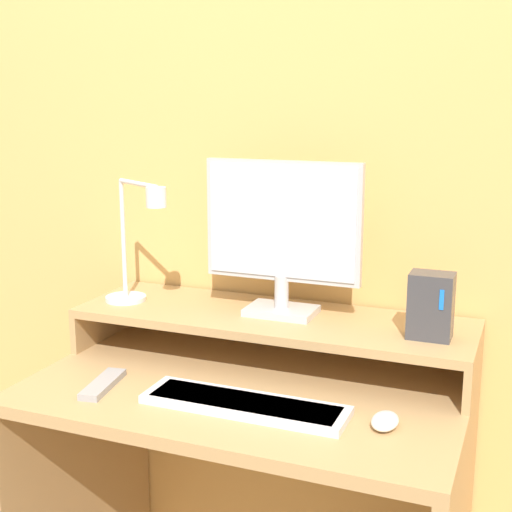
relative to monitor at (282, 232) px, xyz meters
The scene contains 9 objects.
wall_back 0.25m from the monitor, 96.27° to the left, with size 6.00×0.05×2.50m.
desk 0.60m from the monitor, 96.33° to the right, with size 1.02×0.65×0.75m.
monitor_shelf 0.24m from the monitor, 144.30° to the right, with size 1.02×0.32×0.12m.
monitor is the anchor object (origin of this frame).
desk_lamp 0.39m from the monitor, 168.43° to the right, with size 0.24×0.17×0.34m.
router_dock 0.41m from the monitor, ahead, with size 0.10×0.07×0.15m.
keyboard 0.46m from the monitor, 84.74° to the right, with size 0.46×0.13×0.02m.
mouse 0.55m from the monitor, 41.20° to the right, with size 0.06×0.09×0.03m.
remote_control 0.57m from the monitor, 134.23° to the right, with size 0.07×0.17×0.02m.
Camera 1 is at (0.61, -1.14, 1.41)m, focal length 50.00 mm.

